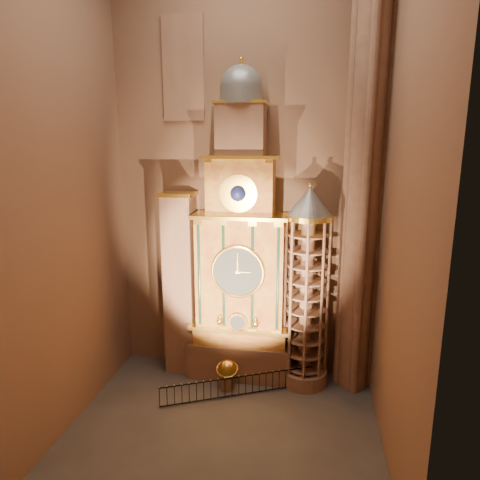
% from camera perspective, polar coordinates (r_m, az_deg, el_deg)
% --- Properties ---
extents(floor, '(14.00, 14.00, 0.00)m').
position_cam_1_polar(floor, '(21.24, -2.32, -23.96)').
color(floor, '#383330').
rests_on(floor, ground).
extents(wall_back, '(22.00, 0.00, 22.00)m').
position_cam_1_polar(wall_back, '(23.04, 0.57, 8.47)').
color(wall_back, brown).
rests_on(wall_back, floor).
extents(wall_left, '(0.00, 22.00, 22.00)m').
position_cam_1_polar(wall_left, '(19.87, -22.93, 6.85)').
color(wall_left, brown).
rests_on(wall_left, floor).
extents(wall_right, '(0.00, 22.00, 22.00)m').
position_cam_1_polar(wall_right, '(17.10, 21.08, 6.24)').
color(wall_right, brown).
rests_on(wall_right, floor).
extents(astronomical_clock, '(5.60, 2.41, 16.70)m').
position_cam_1_polar(astronomical_clock, '(22.75, 0.13, -2.64)').
color(astronomical_clock, '#8C634C').
rests_on(astronomical_clock, floor).
extents(portrait_tower, '(1.80, 1.60, 10.20)m').
position_cam_1_polar(portrait_tower, '(23.98, -7.94, -5.78)').
color(portrait_tower, '#8C634C').
rests_on(portrait_tower, floor).
extents(stair_turret, '(2.50, 2.50, 10.80)m').
position_cam_1_polar(stair_turret, '(22.62, 8.85, -6.62)').
color(stair_turret, '#8C634C').
rests_on(stair_turret, floor).
extents(gothic_pier, '(2.04, 2.04, 22.00)m').
position_cam_1_polar(gothic_pier, '(21.89, 16.25, 7.76)').
color(gothic_pier, '#8C634C').
rests_on(gothic_pier, floor).
extents(stained_glass_window, '(2.20, 0.14, 5.20)m').
position_cam_1_polar(stained_glass_window, '(23.94, -7.60, 21.72)').
color(stained_glass_window, navy).
rests_on(stained_glass_window, wall_back).
extents(celestial_globe, '(1.23, 1.17, 1.65)m').
position_cam_1_polar(celestial_globe, '(23.48, -1.73, -17.20)').
color(celestial_globe, '#8C634C').
rests_on(celestial_globe, floor).
extents(iron_railing, '(7.31, 3.42, 1.07)m').
position_cam_1_polar(iron_railing, '(23.11, -0.15, -18.90)').
color(iron_railing, black).
rests_on(iron_railing, floor).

